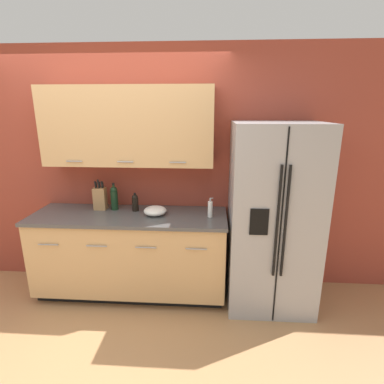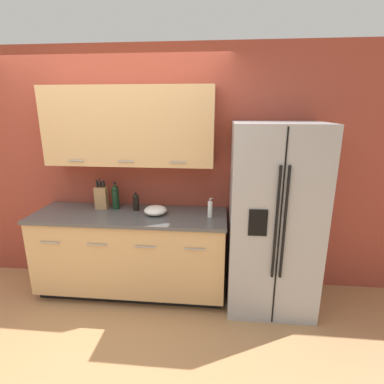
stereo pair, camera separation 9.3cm
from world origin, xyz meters
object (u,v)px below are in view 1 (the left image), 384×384
at_px(refrigerator, 272,218).
at_px(knife_block, 100,198).
at_px(wine_bottle, 114,197).
at_px(soap_dispenser, 210,209).
at_px(mixing_bowl, 155,211).
at_px(oil_bottle, 135,202).

bearing_deg(refrigerator, knife_block, 174.31).
height_order(wine_bottle, soap_dispenser, wine_bottle).
distance_m(refrigerator, mixing_bowl, 1.18).
bearing_deg(oil_bottle, mixing_bowl, -25.85).
height_order(knife_block, oil_bottle, knife_block).
bearing_deg(knife_block, refrigerator, -5.69).
bearing_deg(knife_block, mixing_bowl, -12.75).
bearing_deg(oil_bottle, soap_dispenser, -9.33).
height_order(knife_block, mixing_bowl, knife_block).
relative_size(soap_dispenser, mixing_bowl, 0.87).
xyz_separation_m(wine_bottle, mixing_bowl, (0.46, -0.14, -0.09)).
distance_m(soap_dispenser, oil_bottle, 0.80).
bearing_deg(wine_bottle, soap_dispenser, -8.85).
distance_m(wine_bottle, oil_bottle, 0.24).
bearing_deg(refrigerator, mixing_bowl, 178.10).
height_order(knife_block, wine_bottle, knife_block).
xyz_separation_m(refrigerator, oil_bottle, (-1.41, 0.15, 0.08)).
xyz_separation_m(refrigerator, knife_block, (-1.80, 0.18, 0.12)).
xyz_separation_m(soap_dispenser, oil_bottle, (-0.79, 0.13, 0.01)).
height_order(refrigerator, wine_bottle, refrigerator).
relative_size(knife_block, soap_dispenser, 1.67).
relative_size(wine_bottle, soap_dispenser, 1.46).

